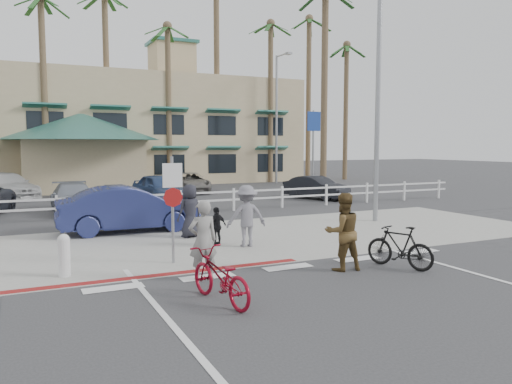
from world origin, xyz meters
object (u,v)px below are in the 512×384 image
bike_black (400,247)px  car_white_sedan (130,209)px  sign_post (173,204)px  bike_red (220,277)px

bike_black → car_white_sedan: (-4.72, 7.68, 0.26)m
sign_post → bike_red: sign_post is taller
bike_red → car_white_sedan: size_ratio=0.40×
sign_post → car_white_sedan: 5.00m
car_white_sedan → sign_post: bearing=-178.1°
sign_post → bike_red: 3.51m
bike_red → bike_black: size_ratio=1.12×
car_white_sedan → bike_black: bearing=-147.2°
sign_post → car_white_sedan: (-0.06, 4.96, -0.69)m
bike_red → car_white_sedan: bearing=-100.7°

